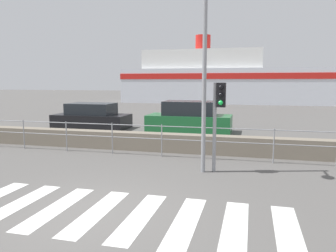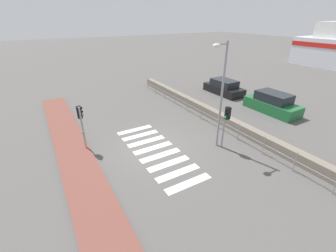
# 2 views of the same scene
# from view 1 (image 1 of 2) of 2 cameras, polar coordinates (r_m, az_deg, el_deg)

# --- Properties ---
(ground_plane) EXTENTS (160.00, 160.00, 0.00)m
(ground_plane) POSITION_cam_1_polar(r_m,az_deg,el_deg) (6.90, -12.56, -14.40)
(ground_plane) COLOR #565451
(crosswalk) EXTENTS (6.75, 2.40, 0.01)m
(crosswalk) POSITION_cam_1_polar(r_m,az_deg,el_deg) (6.70, -8.71, -14.94)
(crosswalk) COLOR silver
(crosswalk) RESTS_ON ground_plane
(seawall) EXTENTS (24.49, 0.55, 0.67)m
(seawall) POSITION_cam_1_polar(r_m,az_deg,el_deg) (12.12, 0.01, -2.90)
(seawall) COLOR slate
(seawall) RESTS_ON ground_plane
(harbor_fence) EXTENTS (22.08, 0.04, 1.12)m
(harbor_fence) POSITION_cam_1_polar(r_m,az_deg,el_deg) (11.22, -1.10, -1.67)
(harbor_fence) COLOR gray
(harbor_fence) RESTS_ON ground_plane
(traffic_light_far) EXTENTS (0.34, 0.32, 2.55)m
(traffic_light_far) POSITION_cam_1_polar(r_m,az_deg,el_deg) (9.29, 8.84, 3.31)
(traffic_light_far) COLOR gray
(traffic_light_far) RESTS_ON ground_plane
(streetlamp) EXTENTS (0.32, 0.95, 5.89)m
(streetlamp) POSITION_cam_1_polar(r_m,az_deg,el_deg) (9.09, 6.28, 14.46)
(streetlamp) COLOR gray
(streetlamp) RESTS_ON ground_plane
(ferry_boat) EXTENTS (24.86, 6.42, 8.06)m
(ferry_boat) POSITION_cam_1_polar(r_m,az_deg,el_deg) (40.32, 9.39, 7.83)
(ferry_boat) COLOR silver
(ferry_boat) RESTS_ON ground_plane
(parked_car_black) EXTENTS (4.13, 1.83, 1.38)m
(parked_car_black) POSITION_cam_1_polar(r_m,az_deg,el_deg) (18.65, -13.15, 1.46)
(parked_car_black) COLOR black
(parked_car_black) RESTS_ON ground_plane
(parked_car_green) EXTENTS (4.27, 1.82, 1.58)m
(parked_car_green) POSITION_cam_1_polar(r_m,az_deg,el_deg) (16.83, 3.73, 1.27)
(parked_car_green) COLOR #1E6633
(parked_car_green) RESTS_ON ground_plane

